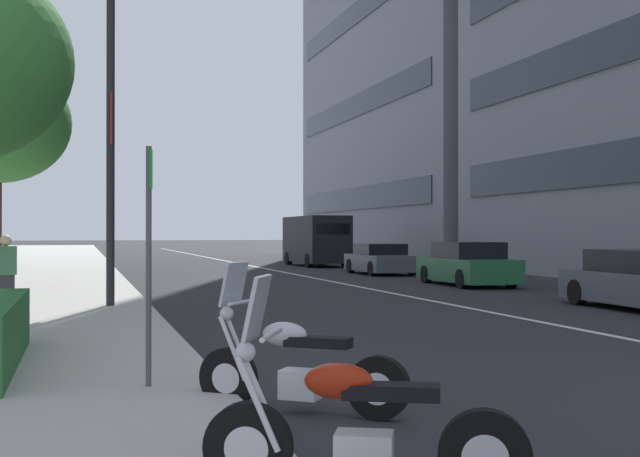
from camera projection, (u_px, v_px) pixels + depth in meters
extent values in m
cube|color=silver|center=(263.00, 268.00, 41.26)|extent=(110.00, 0.16, 0.01)
cylinder|color=black|center=(248.00, 447.00, 5.61)|extent=(0.36, 0.60, 0.61)
cylinder|color=silver|center=(248.00, 447.00, 5.61)|extent=(0.24, 0.33, 0.30)
cylinder|color=black|center=(485.00, 456.00, 5.38)|extent=(0.36, 0.60, 0.61)
cylinder|color=silver|center=(485.00, 456.00, 5.38)|extent=(0.24, 0.33, 0.30)
cube|color=silver|center=(364.00, 454.00, 5.49)|extent=(0.39, 0.45, 0.28)
cube|color=black|center=(391.00, 392.00, 5.47)|extent=(0.47, 0.67, 0.10)
ellipsoid|color=#991E0A|center=(338.00, 381.00, 5.52)|extent=(0.41, 0.52, 0.24)
cylinder|color=silver|center=(258.00, 404.00, 5.53)|extent=(0.17, 0.31, 0.64)
cylinder|color=silver|center=(262.00, 400.00, 5.67)|extent=(0.17, 0.31, 0.64)
cylinder|color=silver|center=(271.00, 335.00, 5.59)|extent=(0.56, 0.28, 0.04)
sphere|color=silver|center=(245.00, 352.00, 5.61)|extent=(0.14, 0.14, 0.14)
cube|color=#B2BCC6|center=(257.00, 308.00, 5.60)|extent=(0.45, 0.29, 0.44)
cylinder|color=black|center=(228.00, 378.00, 8.32)|extent=(0.46, 0.55, 0.60)
cylinder|color=silver|center=(228.00, 378.00, 8.32)|extent=(0.28, 0.32, 0.30)
cylinder|color=black|center=(379.00, 388.00, 7.76)|extent=(0.46, 0.55, 0.60)
cylinder|color=silver|center=(379.00, 388.00, 7.76)|extent=(0.28, 0.32, 0.30)
cube|color=silver|center=(301.00, 384.00, 8.04)|extent=(0.44, 0.46, 0.28)
cube|color=black|center=(318.00, 342.00, 7.98)|extent=(0.56, 0.64, 0.10)
ellipsoid|color=#B2B2B7|center=(285.00, 334.00, 8.10)|extent=(0.47, 0.51, 0.24)
cylinder|color=silver|center=(232.00, 348.00, 8.22)|extent=(0.23, 0.28, 0.64)
cylinder|color=silver|center=(239.00, 346.00, 8.36)|extent=(0.23, 0.28, 0.64)
cylinder|color=silver|center=(243.00, 302.00, 8.26)|extent=(0.50, 0.39, 0.04)
sphere|color=silver|center=(227.00, 313.00, 8.33)|extent=(0.14, 0.14, 0.14)
cube|color=#B2BCC6|center=(234.00, 284.00, 8.30)|extent=(0.42, 0.36, 0.44)
cylinder|color=silver|center=(333.00, 394.00, 8.07)|extent=(0.48, 0.60, 0.16)
cylinder|color=black|center=(577.00, 292.00, 20.18)|extent=(0.63, 0.25, 0.62)
cylinder|color=black|center=(639.00, 291.00, 20.56)|extent=(0.63, 0.25, 0.62)
cube|color=#236038|center=(467.00, 269.00, 27.77)|extent=(4.71, 2.02, 0.76)
cube|color=black|center=(468.00, 250.00, 27.67)|extent=(2.45, 1.79, 0.54)
cylinder|color=black|center=(426.00, 274.00, 29.05)|extent=(0.63, 0.24, 0.62)
cylinder|color=black|center=(471.00, 274.00, 29.46)|extent=(0.63, 0.24, 0.62)
cylinder|color=black|center=(462.00, 279.00, 26.07)|extent=(0.63, 0.24, 0.62)
cylinder|color=black|center=(511.00, 278.00, 26.48)|extent=(0.63, 0.24, 0.62)
cube|color=#4C515B|center=(380.00, 263.00, 35.19)|extent=(4.24, 1.87, 0.69)
cube|color=black|center=(380.00, 249.00, 35.20)|extent=(2.05, 1.72, 0.46)
cylinder|color=black|center=(351.00, 266.00, 36.29)|extent=(0.62, 0.22, 0.62)
cylinder|color=black|center=(387.00, 266.00, 36.77)|extent=(0.62, 0.22, 0.62)
cylinder|color=black|center=(372.00, 269.00, 33.60)|extent=(0.62, 0.22, 0.62)
cylinder|color=black|center=(411.00, 268.00, 34.08)|extent=(0.62, 0.22, 0.62)
cube|color=black|center=(316.00, 239.00, 44.12)|extent=(5.92, 2.23, 2.41)
cube|color=black|center=(333.00, 229.00, 41.33)|extent=(0.07, 1.79, 0.56)
cylinder|color=black|center=(289.00, 258.00, 45.75)|extent=(0.72, 0.27, 0.72)
cylinder|color=black|center=(322.00, 258.00, 46.31)|extent=(0.72, 0.27, 0.72)
cylinder|color=black|center=(309.00, 261.00, 41.92)|extent=(0.72, 0.27, 0.72)
cylinder|color=black|center=(345.00, 260.00, 42.49)|extent=(0.72, 0.27, 0.72)
cylinder|color=#47494C|center=(149.00, 266.00, 8.68)|extent=(0.06, 0.06, 2.50)
cube|color=#1E8C33|center=(150.00, 170.00, 8.69)|extent=(0.32, 0.02, 0.40)
cylinder|color=#232326|center=(111.00, 116.00, 18.32)|extent=(0.18, 0.18, 8.36)
cube|color=#B21E23|center=(111.00, 119.00, 17.98)|extent=(0.56, 0.03, 1.10)
cube|color=#B21E23|center=(110.00, 123.00, 18.65)|extent=(0.56, 0.03, 1.10)
cube|color=#2D2D33|center=(6.00, 296.00, 15.91)|extent=(0.25, 0.33, 0.80)
cube|color=#3F724C|center=(6.00, 260.00, 15.91)|extent=(0.27, 0.41, 0.55)
sphere|color=beige|center=(6.00, 240.00, 15.91)|extent=(0.22, 0.22, 0.22)
cube|color=#2D3842|center=(356.00, 198.00, 56.15)|extent=(25.31, 0.08, 1.50)
cube|color=#2D3842|center=(356.00, 106.00, 56.19)|extent=(25.31, 0.08, 1.50)
cube|color=#2D3842|center=(356.00, 13.00, 56.22)|extent=(25.31, 0.08, 1.50)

